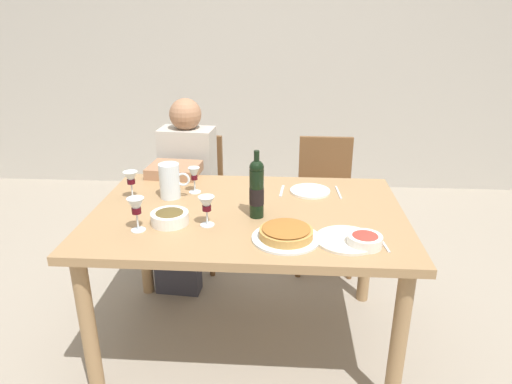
% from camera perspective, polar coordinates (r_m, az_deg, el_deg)
% --- Properties ---
extents(ground_plane, '(8.00, 8.00, 0.00)m').
position_cam_1_polar(ground_plane, '(2.63, -0.92, -17.69)').
color(ground_plane, gray).
extents(back_wall, '(8.00, 0.10, 2.80)m').
position_cam_1_polar(back_wall, '(4.48, 1.58, 18.19)').
color(back_wall, '#B2ADA3').
rests_on(back_wall, ground).
extents(dining_table, '(1.50, 1.00, 0.76)m').
position_cam_1_polar(dining_table, '(2.26, -1.02, -4.48)').
color(dining_table, '#9E7A51').
rests_on(dining_table, ground).
extents(wine_bottle, '(0.07, 0.07, 0.32)m').
position_cam_1_polar(wine_bottle, '(2.11, 0.08, 0.40)').
color(wine_bottle, black).
rests_on(wine_bottle, dining_table).
extents(water_pitcher, '(0.16, 0.10, 0.18)m').
position_cam_1_polar(water_pitcher, '(2.40, -10.59, 1.13)').
color(water_pitcher, silver).
rests_on(water_pitcher, dining_table).
extents(baked_tart, '(0.29, 0.29, 0.06)m').
position_cam_1_polar(baked_tart, '(1.95, 3.74, -5.11)').
color(baked_tart, silver).
rests_on(baked_tart, dining_table).
extents(salad_bowl, '(0.14, 0.14, 0.06)m').
position_cam_1_polar(salad_bowl, '(1.94, 13.31, -5.75)').
color(salad_bowl, white).
rests_on(salad_bowl, dining_table).
extents(olive_bowl, '(0.17, 0.17, 0.06)m').
position_cam_1_polar(olive_bowl, '(2.12, -10.62, -3.03)').
color(olive_bowl, white).
rests_on(olive_bowl, dining_table).
extents(wine_glass_left_diner, '(0.06, 0.06, 0.14)m').
position_cam_1_polar(wine_glass_left_diner, '(2.44, -7.66, 2.07)').
color(wine_glass_left_diner, silver).
rests_on(wine_glass_left_diner, dining_table).
extents(wine_glass_right_diner, '(0.07, 0.07, 0.15)m').
position_cam_1_polar(wine_glass_right_diner, '(2.41, -15.22, 1.53)').
color(wine_glass_right_diner, silver).
rests_on(wine_glass_right_diner, dining_table).
extents(wine_glass_centre, '(0.07, 0.07, 0.14)m').
position_cam_1_polar(wine_glass_centre, '(2.05, -6.14, -1.64)').
color(wine_glass_centre, silver).
rests_on(wine_glass_centre, dining_table).
extents(wine_glass_spare, '(0.07, 0.07, 0.15)m').
position_cam_1_polar(wine_glass_spare, '(2.05, -14.61, -1.87)').
color(wine_glass_spare, silver).
rests_on(wine_glass_spare, dining_table).
extents(dinner_plate_left_setting, '(0.21, 0.21, 0.01)m').
position_cam_1_polar(dinner_plate_left_setting, '(2.47, 6.71, 0.12)').
color(dinner_plate_left_setting, white).
rests_on(dinner_plate_left_setting, dining_table).
extents(dinner_plate_right_setting, '(0.26, 0.26, 0.01)m').
position_cam_1_polar(dinner_plate_right_setting, '(1.97, 11.09, -5.83)').
color(dinner_plate_right_setting, silver).
rests_on(dinner_plate_right_setting, dining_table).
extents(fork_left_setting, '(0.03, 0.16, 0.00)m').
position_cam_1_polar(fork_left_setting, '(2.46, 3.22, 0.13)').
color(fork_left_setting, silver).
rests_on(fork_left_setting, dining_table).
extents(knife_left_setting, '(0.02, 0.18, 0.00)m').
position_cam_1_polar(knife_left_setting, '(2.48, 10.16, -0.03)').
color(knife_left_setting, silver).
rests_on(knife_left_setting, dining_table).
extents(knife_right_setting, '(0.03, 0.18, 0.00)m').
position_cam_1_polar(knife_right_setting, '(2.00, 15.36, -5.95)').
color(knife_right_setting, silver).
rests_on(knife_right_setting, dining_table).
extents(spoon_right_setting, '(0.03, 0.16, 0.00)m').
position_cam_1_polar(spoon_right_setting, '(1.96, 6.71, -5.86)').
color(spoon_right_setting, silver).
rests_on(spoon_right_setting, dining_table).
extents(chair_left, '(0.43, 0.43, 0.87)m').
position_cam_1_polar(chair_left, '(3.21, -7.62, 0.05)').
color(chair_left, brown).
rests_on(chair_left, ground).
extents(diner_left, '(0.36, 0.52, 1.16)m').
position_cam_1_polar(diner_left, '(2.95, -8.88, 0.54)').
color(diner_left, '#B7B2A8').
rests_on(diner_left, ground).
extents(chair_right, '(0.40, 0.40, 0.87)m').
position_cam_1_polar(chair_right, '(3.17, 8.50, -0.28)').
color(chair_right, brown).
rests_on(chair_right, ground).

